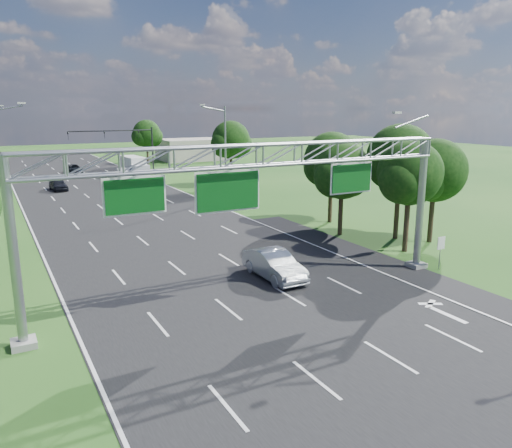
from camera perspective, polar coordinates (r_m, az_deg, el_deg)
ground at (r=42.27m, az=-11.80°, el=-0.52°), size 220.00×220.00×0.00m
road at (r=42.27m, az=-11.80°, el=-0.52°), size 18.00×180.00×0.02m
road_flare at (r=33.48m, az=13.79°, el=-4.21°), size 3.00×30.00×0.02m
sign_gantry at (r=24.72m, az=0.58°, el=6.49°), size 23.50×1.00×9.56m
regulatory_sign at (r=32.59m, az=20.38°, el=-2.37°), size 0.60×0.08×2.10m
traffic_signal at (r=77.00m, az=-14.32°, el=9.27°), size 12.21×0.24×7.00m
streetlight_r_mid at (r=54.67m, az=-3.71°, el=8.68°), size 2.97×0.22×10.16m
tree_cluster_right at (r=39.22m, az=14.13°, el=6.21°), size 9.91×14.60×8.68m
tree_verge_rd at (r=63.95m, az=-2.85°, el=9.37°), size 5.76×4.80×8.28m
tree_verge_re at (r=91.30m, az=-12.35°, el=9.92°), size 5.76×4.80×7.84m
building_right at (r=98.45m, az=-7.32°, el=8.45°), size 12.00×9.00×4.00m
silver_sedan at (r=29.25m, az=2.09°, el=-4.66°), size 1.75×4.99×1.64m
car_queue_b at (r=82.85m, az=-20.08°, el=5.96°), size 2.34×4.62×1.25m
car_queue_c at (r=65.36m, az=-21.67°, el=4.21°), size 1.98×4.30×1.43m
car_queue_d at (r=73.04m, az=-14.91°, el=5.58°), size 2.05×4.84×1.55m
box_truck at (r=75.04m, az=-13.72°, el=6.31°), size 2.58×7.80×2.91m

